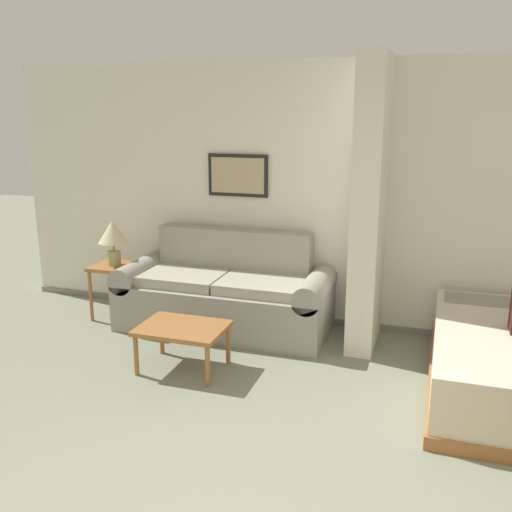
{
  "coord_description": "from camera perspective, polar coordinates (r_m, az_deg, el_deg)",
  "views": [
    {
      "loc": [
        0.68,
        -1.82,
        2.14
      ],
      "look_at": [
        -0.63,
        2.18,
        1.05
      ],
      "focal_mm": 40.0,
      "sensor_mm": 36.0,
      "label": 1
    }
  ],
  "objects": [
    {
      "name": "wall_back",
      "position": [
        5.61,
        11.02,
        5.6
      ],
      "size": [
        7.65,
        0.16,
        2.6
      ],
      "color": "silver",
      "rests_on": "ground_plane"
    },
    {
      "name": "wall_partition_pillar",
      "position": [
        5.18,
        11.29,
        4.91
      ],
      "size": [
        0.24,
        0.75,
        2.6
      ],
      "color": "silver",
      "rests_on": "ground_plane"
    },
    {
      "name": "couch",
      "position": [
        5.69,
        -3.11,
        -3.88
      ],
      "size": [
        2.1,
        0.84,
        0.96
      ],
      "color": "gray",
      "rests_on": "ground_plane"
    },
    {
      "name": "coffee_table",
      "position": [
        4.83,
        -7.36,
        -7.47
      ],
      "size": [
        0.72,
        0.53,
        0.38
      ],
      "color": "#996033",
      "rests_on": "ground_plane"
    },
    {
      "name": "side_table",
      "position": [
        6.11,
        -13.89,
        -1.77
      ],
      "size": [
        0.44,
        0.44,
        0.57
      ],
      "color": "#996033",
      "rests_on": "ground_plane"
    },
    {
      "name": "table_lamp",
      "position": [
        6.01,
        -14.13,
        2.07
      ],
      "size": [
        0.3,
        0.3,
        0.47
      ],
      "color": "tan",
      "rests_on": "side_table"
    }
  ]
}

